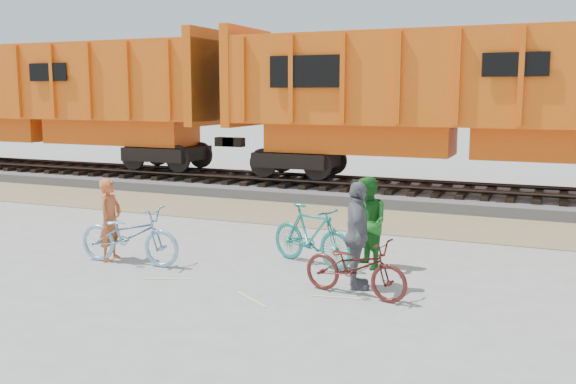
% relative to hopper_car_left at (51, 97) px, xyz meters
% --- Properties ---
extents(ground, '(120.00, 120.00, 0.00)m').
position_rel_hopper_car_left_xyz_m(ground, '(12.52, -9.00, -3.01)').
color(ground, '#9E9E99').
rests_on(ground, ground).
extents(gravel_strip, '(120.00, 3.00, 0.02)m').
position_rel_hopper_car_left_xyz_m(gravel_strip, '(12.52, -3.50, -3.00)').
color(gravel_strip, '#8B7C56').
rests_on(gravel_strip, ground).
extents(ballast_bed, '(120.00, 4.00, 0.30)m').
position_rel_hopper_car_left_xyz_m(ballast_bed, '(12.52, 0.00, -2.86)').
color(ballast_bed, slate).
rests_on(ballast_bed, ground).
extents(track, '(120.00, 2.60, 0.24)m').
position_rel_hopper_car_left_xyz_m(track, '(12.52, 0.00, -2.53)').
color(track, black).
rests_on(track, ballast_bed).
extents(hopper_car_left, '(14.00, 3.13, 4.65)m').
position_rel_hopper_car_left_xyz_m(hopper_car_left, '(0.00, 0.00, 0.00)').
color(hopper_car_left, black).
rests_on(hopper_car_left, track).
extents(hopper_car_center, '(14.00, 3.13, 4.65)m').
position_rel_hopper_car_left_xyz_m(hopper_car_center, '(15.00, 0.00, 0.00)').
color(hopper_car_center, black).
rests_on(hopper_car_center, track).
extents(bicycle_blue, '(2.10, 0.84, 1.08)m').
position_rel_hopper_car_left_xyz_m(bicycle_blue, '(10.33, -9.21, -2.46)').
color(bicycle_blue, '#7FB7D8').
rests_on(bicycle_blue, ground).
extents(bicycle_teal, '(1.92, 1.11, 1.11)m').
position_rel_hopper_car_left_xyz_m(bicycle_teal, '(13.44, -7.94, -2.45)').
color(bicycle_teal, '#1D7D75').
rests_on(bicycle_teal, ground).
extents(bicycle_maroon, '(1.85, 0.94, 0.93)m').
position_rel_hopper_car_left_xyz_m(bicycle_maroon, '(14.74, -9.41, -2.54)').
color(bicycle_maroon, '#521C17').
rests_on(bicycle_maroon, ground).
extents(person_solo, '(0.41, 0.59, 1.55)m').
position_rel_hopper_car_left_xyz_m(person_solo, '(9.83, -9.11, -2.23)').
color(person_solo, '#C75C2D').
rests_on(person_solo, ground).
extents(person_man, '(1.02, 1.01, 1.66)m').
position_rel_hopper_car_left_xyz_m(person_man, '(14.44, -7.74, -2.18)').
color(person_man, '#1E6B21').
rests_on(person_man, ground).
extents(person_woman, '(0.75, 1.11, 1.75)m').
position_rel_hopper_car_left_xyz_m(person_woman, '(14.64, -9.01, -2.13)').
color(person_woman, slate).
rests_on(person_woman, ground).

